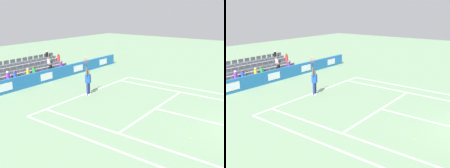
{
  "view_description": "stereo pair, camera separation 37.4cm",
  "coord_description": "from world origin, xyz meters",
  "views": [
    {
      "loc": [
        13.78,
        0.24,
        6.03
      ],
      "look_at": [
        0.18,
        -9.64,
        1.1
      ],
      "focal_mm": 41.29,
      "sensor_mm": 36.0,
      "label": 1
    },
    {
      "loc": [
        13.56,
        0.54,
        6.03
      ],
      "look_at": [
        0.18,
        -9.64,
        1.1
      ],
      "focal_mm": 41.29,
      "sensor_mm": 36.0,
      "label": 2
    }
  ],
  "objects": [
    {
      "name": "line_service",
      "position": [
        0.0,
        -6.4,
        0.0
      ],
      "size": [
        8.23,
        0.1,
        0.01
      ],
      "primitive_type": "cube",
      "color": "white",
      "rests_on": "ground"
    },
    {
      "name": "line_baseline",
      "position": [
        0.0,
        -11.89,
        0.0
      ],
      "size": [
        10.97,
        0.1,
        0.01
      ],
      "primitive_type": "cube",
      "color": "white",
      "rests_on": "ground"
    },
    {
      "name": "loose_tennis_ball",
      "position": [
        2.54,
        -3.25,
        0.03
      ],
      "size": [
        0.07,
        0.07,
        0.07
      ],
      "primitive_type": "sphere",
      "color": "#D1E533",
      "rests_on": "ground"
    },
    {
      "name": "line_singles_sideline_right",
      "position": [
        -4.12,
        -5.95,
        0.0
      ],
      "size": [
        0.1,
        11.89,
        0.01
      ],
      "primitive_type": "cube",
      "color": "white",
      "rests_on": "ground"
    },
    {
      "name": "line_singles_sideline_left",
      "position": [
        4.12,
        -5.95,
        0.0
      ],
      "size": [
        0.1,
        11.89,
        0.01
      ],
      "primitive_type": "cube",
      "color": "white",
      "rests_on": "ground"
    },
    {
      "name": "line_doubles_sideline_left",
      "position": [
        5.49,
        -5.95,
        0.0
      ],
      "size": [
        0.1,
        11.89,
        0.01
      ],
      "primitive_type": "cube",
      "color": "white",
      "rests_on": "ground"
    },
    {
      "name": "line_doubles_sideline_right",
      "position": [
        -5.49,
        -5.95,
        0.0
      ],
      "size": [
        0.1,
        11.89,
        0.01
      ],
      "primitive_type": "cube",
      "color": "white",
      "rests_on": "ground"
    },
    {
      "name": "line_centre_mark",
      "position": [
        0.0,
        -11.79,
        0.0
      ],
      "size": [
        0.1,
        0.2,
        0.01
      ],
      "primitive_type": "cube",
      "color": "white",
      "rests_on": "ground"
    },
    {
      "name": "sponsor_barrier",
      "position": [
        -0.0,
        -16.7,
        0.52
      ],
      "size": [
        19.45,
        0.22,
        1.05
      ],
      "color": "#1E66AD",
      "rests_on": "ground"
    },
    {
      "name": "stadium_stand",
      "position": [
        -0.01,
        -19.0,
        0.54
      ],
      "size": [
        7.44,
        2.85,
        2.09
      ],
      "color": "gray",
      "rests_on": "ground"
    },
    {
      "name": "line_centre_service",
      "position": [
        0.0,
        -3.2,
        0.0
      ],
      "size": [
        0.1,
        6.4,
        0.01
      ],
      "primitive_type": "cube",
      "color": "white",
      "rests_on": "ground"
    },
    {
      "name": "tennis_player",
      "position": [
        0.37,
        -11.63,
        0.99
      ],
      "size": [
        0.54,
        0.42,
        2.85
      ],
      "color": "navy",
      "rests_on": "ground"
    }
  ]
}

